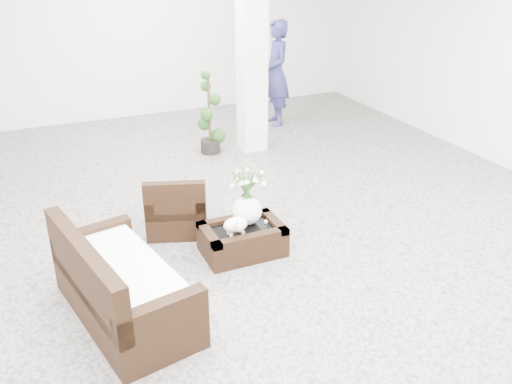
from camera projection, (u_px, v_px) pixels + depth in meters
name	position (u px, v px, depth m)	size (l,w,h in m)	color
ground	(253.00, 235.00, 6.65)	(11.00, 11.00, 0.00)	gray
column	(252.00, 44.00, 8.68)	(0.40, 0.40, 3.50)	white
coffee_table	(242.00, 241.00, 6.22)	(0.90, 0.60, 0.31)	black
sheep_figurine	(236.00, 226.00, 5.98)	(0.28, 0.23, 0.21)	white
planter_narcissus	(247.00, 191.00, 6.10)	(0.44, 0.44, 0.80)	white
tealight	(266.00, 221.00, 6.27)	(0.04, 0.04, 0.03)	white
armchair	(176.00, 202.00, 6.63)	(0.71, 0.68, 0.75)	black
loveseat	(124.00, 275.00, 5.05)	(1.69, 0.81, 0.90)	black
topiary	(209.00, 113.00, 8.93)	(0.36, 0.36, 1.37)	#1C3F14
shopper	(276.00, 73.00, 10.25)	(0.71, 0.47, 1.95)	navy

